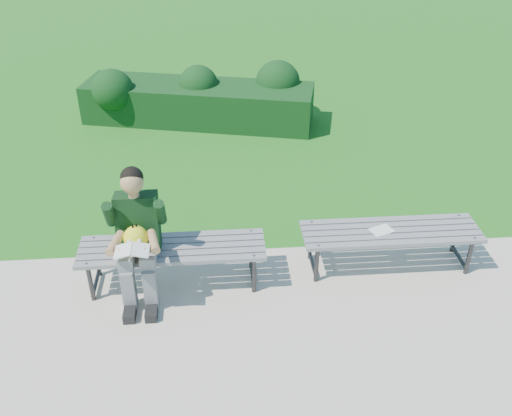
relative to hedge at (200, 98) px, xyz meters
The scene contains 7 objects.
ground 3.63m from the hedge, 85.20° to the right, with size 80.00×80.00×0.00m.
walkway 5.37m from the hedge, 86.77° to the right, with size 30.00×3.50×0.02m.
hedge is the anchor object (origin of this frame).
bench_left 4.11m from the hedge, 93.55° to the right, with size 1.80×0.50×0.46m.
bench_right 4.43m from the hedge, 64.06° to the right, with size 1.80×0.50×0.46m.
seated_boy 4.24m from the hedge, 97.53° to the right, with size 0.56×0.76×1.31m.
paper_sheet 4.39m from the hedge, 65.23° to the right, with size 0.26×0.23×0.01m.
Camera 1 is at (-0.09, -5.01, 3.73)m, focal length 40.00 mm.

